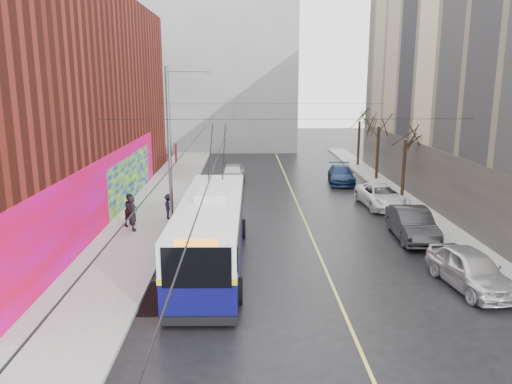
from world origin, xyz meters
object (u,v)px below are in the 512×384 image
streetlight_pole (172,142)px  pedestrian_b (131,210)px  parked_car_c (382,196)px  trolleybus (212,230)px  parked_car_b (412,224)px  parked_car_d (341,174)px  parked_car_a (471,269)px  following_car (233,174)px  pedestrian_a (133,214)px  tree_near (406,129)px  tree_far (360,113)px  tree_mid (379,117)px  pedestrian_c (169,207)px

streetlight_pole → pedestrian_b: size_ratio=4.87×
parked_car_c → pedestrian_b: pedestrian_b is taller
trolleybus → parked_car_b: trolleybus is taller
parked_car_d → parked_car_a: bearing=-80.9°
following_car → parked_car_c: bearing=-35.4°
pedestrian_a → parked_car_c: bearing=-90.2°
following_car → pedestrian_a: bearing=-108.0°
tree_near → parked_car_a: 15.96m
parked_car_a → parked_car_b: bearing=85.0°
tree_far → trolleybus: (-12.58, -26.49, -3.51)m
tree_mid → pedestrian_a: 22.89m
pedestrian_b → tree_far: bearing=-12.4°
pedestrian_b → parked_car_d: bearing=-21.1°
tree_far → parked_car_b: bearing=-95.6°
parked_car_b → parked_car_d: (-0.94, 14.75, -0.10)m
parked_car_d → pedestrian_a: 19.37m
following_car → pedestrian_b: size_ratio=2.56×
pedestrian_a → tree_near: bearing=-86.4°
parked_car_d → parked_car_b: bearing=-80.5°
tree_far → pedestrian_a: size_ratio=3.41×
parked_car_b → parked_car_c: 6.85m
streetlight_pole → tree_far: (15.14, 20.00, 0.30)m
parked_car_b → pedestrian_a: bearing=177.2°
tree_mid → parked_car_c: tree_mid is taller
streetlight_pole → pedestrian_a: (-2.04, -1.56, -3.73)m
tree_mid → parked_car_a: bearing=-95.1°
tree_far → parked_car_b: size_ratio=1.32×
parked_car_c → streetlight_pole: bearing=-167.1°
parked_car_c → following_car: size_ratio=1.12×
tree_far → pedestrian_a: tree_far is taller
tree_near → tree_far: tree_far is taller
tree_far → parked_car_c: (-2.00, -16.06, -4.41)m
pedestrian_c → tree_mid: bearing=-77.5°
tree_near → parked_car_c: size_ratio=1.21×
tree_mid → pedestrian_c: 20.29m
tree_near → pedestrian_a: tree_near is taller
following_car → trolleybus: bearing=-88.7°
parked_car_a → tree_far: bearing=78.7°
pedestrian_c → following_car: bearing=-43.4°
tree_near → parked_car_d: tree_near is taller
tree_near → parked_car_b: 10.08m
tree_near → pedestrian_b: bearing=-159.6°
parked_car_a → following_car: bearing=108.0°
tree_near → trolleybus: 18.04m
tree_far → parked_car_a: (-2.00, -29.28, -4.35)m
pedestrian_c → pedestrian_a: bearing=119.9°
trolleybus → parked_car_c: (10.58, 10.44, -0.90)m
parked_car_d → following_car: bearing=-174.4°
tree_near → parked_car_a: bearing=-97.5°
tree_far → pedestrian_c: tree_far is taller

